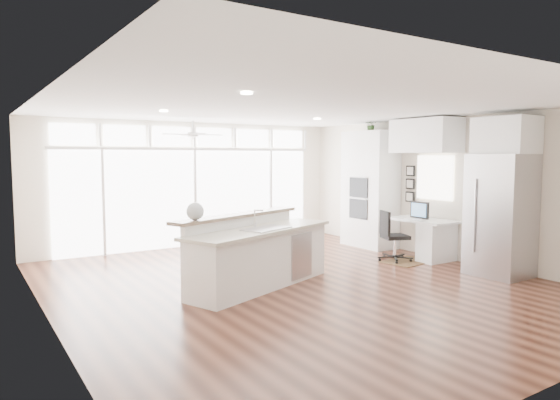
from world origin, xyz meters
TOP-DOWN VIEW (x-y plane):
  - floor at (0.00, 0.00)m, footprint 7.00×8.00m
  - ceiling at (0.00, 0.00)m, footprint 7.00×8.00m
  - wall_back at (0.00, 4.00)m, footprint 7.00×0.04m
  - wall_left at (-3.50, 0.00)m, footprint 0.04×8.00m
  - wall_right at (3.50, 0.00)m, footprint 0.04×8.00m
  - glass_wall at (0.00, 3.94)m, footprint 5.80×0.06m
  - transom_row at (0.00, 3.94)m, footprint 5.90×0.06m
  - desk_window at (3.46, 0.30)m, footprint 0.04×0.85m
  - ceiling_fan at (-0.50, 2.80)m, footprint 1.16×1.16m
  - recessed_lights at (0.00, 0.20)m, footprint 3.40×3.00m
  - oven_cabinet at (3.17, 1.80)m, footprint 0.64×1.20m
  - desk_nook at (3.13, 0.30)m, footprint 0.72×1.30m
  - upper_cabinets at (3.17, 0.30)m, footprint 0.64×1.30m
  - refrigerator at (3.11, -1.35)m, footprint 0.76×0.90m
  - fridge_cabinet at (3.17, -1.35)m, footprint 0.64×0.90m
  - framed_photos at (3.46, 0.92)m, footprint 0.06×0.22m
  - kitchen_island at (-0.56, 0.18)m, footprint 2.90×1.91m
  - rug at (2.65, 0.21)m, footprint 0.98×0.77m
  - office_chair at (2.51, 0.40)m, footprint 0.62×0.60m
  - fishbowl at (-1.59, 0.22)m, footprint 0.34×0.34m
  - monitor at (3.05, 0.30)m, footprint 0.08×0.44m
  - keyboard at (2.88, 0.30)m, footprint 0.17×0.35m
  - potted_plant at (3.17, 1.80)m, footprint 0.27×0.30m

SIDE VIEW (x-z plane):
  - floor at x=0.00m, z-range -0.02..0.00m
  - rug at x=2.65m, z-range 0.00..0.01m
  - desk_nook at x=3.13m, z-range 0.00..0.76m
  - office_chair at x=2.51m, z-range 0.00..0.94m
  - kitchen_island at x=-0.56m, z-range 0.00..1.08m
  - keyboard at x=2.88m, z-range 0.76..0.78m
  - monitor at x=3.05m, z-range 0.76..1.12m
  - refrigerator at x=3.11m, z-range 0.00..2.00m
  - glass_wall at x=0.00m, z-range 0.01..2.09m
  - fishbowl at x=-1.59m, z-range 1.08..1.33m
  - oven_cabinet at x=3.17m, z-range 0.00..2.50m
  - wall_back at x=0.00m, z-range 0.00..2.70m
  - wall_left at x=-3.50m, z-range 0.00..2.70m
  - wall_right at x=3.50m, z-range 0.00..2.70m
  - framed_photos at x=3.46m, z-range 1.00..1.80m
  - desk_window at x=3.46m, z-range 1.12..1.98m
  - fridge_cabinet at x=3.17m, z-range 2.00..2.60m
  - upper_cabinets at x=3.17m, z-range 2.03..2.67m
  - transom_row at x=0.00m, z-range 2.18..2.58m
  - ceiling_fan at x=-0.50m, z-range 2.32..2.64m
  - potted_plant at x=3.17m, z-range 2.50..2.73m
  - recessed_lights at x=0.00m, z-range 2.67..2.69m
  - ceiling at x=0.00m, z-range 2.69..2.71m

